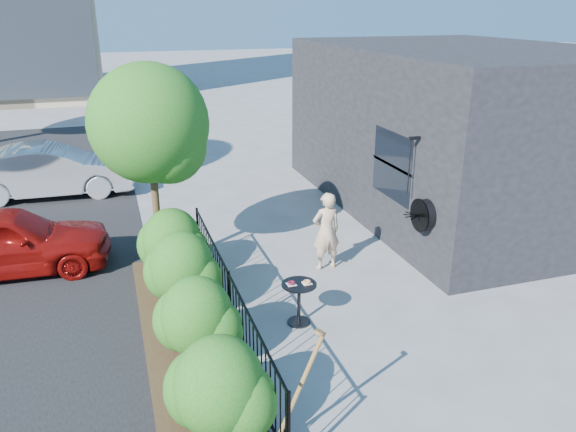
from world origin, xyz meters
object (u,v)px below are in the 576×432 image
object	(u,v)px
woman	(326,231)
shovel	(298,396)
cafe_table	(299,296)
car_red	(5,241)
patio_tree	(153,131)
car_silver	(51,171)

from	to	relation	value
woman	shovel	size ratio (longest dim) A/B	1.01
cafe_table	woman	size ratio (longest dim) A/B	0.49
woman	car_red	xyz separation A→B (m)	(-5.96, 1.72, -0.13)
cafe_table	car_red	size ratio (longest dim) A/B	0.20
patio_tree	cafe_table	size ratio (longest dim) A/B	5.12
car_red	car_silver	xyz separation A→B (m)	(0.52, 4.80, 0.05)
patio_tree	car_red	size ratio (longest dim) A/B	1.02
cafe_table	woman	distance (m)	2.17
shovel	car_red	bearing A→B (deg)	122.57
cafe_table	car_silver	xyz separation A→B (m)	(-4.27, 8.33, 0.21)
cafe_table	shovel	bearing A→B (deg)	-109.27
shovel	car_silver	bearing A→B (deg)	107.19
shovel	car_silver	size ratio (longest dim) A/B	0.36
cafe_table	car_red	world-z (taller)	car_red
shovel	car_silver	xyz separation A→B (m)	(-3.37, 10.89, 0.03)
woman	cafe_table	bearing A→B (deg)	53.38
cafe_table	shovel	distance (m)	2.73
car_silver	woman	bearing A→B (deg)	-137.70
cafe_table	car_silver	world-z (taller)	car_silver
shovel	patio_tree	bearing A→B (deg)	100.33
patio_tree	cafe_table	distance (m)	4.05
shovel	car_silver	distance (m)	11.40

